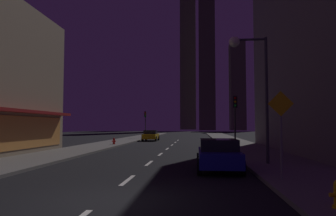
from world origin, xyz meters
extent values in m
cube|color=black|center=(0.00, 32.00, -0.05)|extent=(78.00, 136.00, 0.10)
cube|color=#605E59|center=(7.00, 32.00, 0.07)|extent=(4.00, 76.00, 0.15)
cube|color=#605E59|center=(-7.00, 32.00, 0.07)|extent=(4.00, 76.00, 0.15)
cube|color=silver|center=(0.00, 3.20, 0.01)|extent=(0.16, 2.20, 0.01)
cube|color=silver|center=(0.00, 8.40, 0.01)|extent=(0.16, 2.20, 0.01)
cube|color=silver|center=(0.00, 13.60, 0.01)|extent=(0.16, 2.20, 0.01)
cube|color=silver|center=(0.00, 18.80, 0.01)|extent=(0.16, 2.20, 0.01)
cube|color=silver|center=(0.00, 24.00, 0.01)|extent=(0.16, 2.20, 0.01)
cube|color=silver|center=(0.00, 29.20, 0.01)|extent=(0.16, 2.20, 0.01)
cube|color=silver|center=(0.00, 34.40, 0.01)|extent=(0.16, 2.20, 0.01)
cube|color=maroon|center=(-8.60, 8.73, 3.00)|extent=(0.90, 16.47, 0.20)
cube|color=#4B4738|center=(-1.84, 153.18, 35.17)|extent=(8.30, 5.22, 70.34)
cube|color=#433F32|center=(7.27, 127.83, 37.27)|extent=(7.07, 8.34, 74.55)
cube|color=#464335|center=(20.30, 125.50, 19.00)|extent=(6.35, 7.87, 37.99)
cube|color=#3F3C2F|center=(35.15, 139.06, 32.65)|extent=(5.88, 7.38, 65.30)
cube|color=navy|center=(3.60, 6.07, 0.61)|extent=(1.80, 4.20, 0.65)
cube|color=black|center=(3.60, 5.87, 1.17)|extent=(1.64, 2.00, 0.55)
cylinder|color=black|center=(2.72, 7.47, 0.34)|extent=(0.22, 0.68, 0.68)
cylinder|color=black|center=(4.48, 7.47, 0.34)|extent=(0.22, 0.68, 0.68)
cylinder|color=black|center=(2.72, 4.67, 0.34)|extent=(0.22, 0.68, 0.68)
cylinder|color=black|center=(4.48, 4.67, 0.34)|extent=(0.22, 0.68, 0.68)
sphere|color=white|center=(3.05, 8.12, 0.67)|extent=(0.18, 0.18, 0.18)
sphere|color=white|center=(4.15, 8.12, 0.67)|extent=(0.18, 0.18, 0.18)
cube|color=gold|center=(-3.60, 32.79, 0.61)|extent=(1.80, 4.20, 0.65)
cube|color=black|center=(-3.60, 32.59, 1.17)|extent=(1.64, 2.00, 0.55)
cylinder|color=black|center=(-4.48, 34.19, 0.34)|extent=(0.22, 0.68, 0.68)
cylinder|color=black|center=(-2.72, 34.19, 0.34)|extent=(0.22, 0.68, 0.68)
cylinder|color=black|center=(-4.48, 31.39, 0.34)|extent=(0.22, 0.68, 0.68)
cylinder|color=black|center=(-2.72, 31.39, 0.34)|extent=(0.22, 0.68, 0.68)
sphere|color=white|center=(-4.15, 34.84, 0.67)|extent=(0.18, 0.18, 0.18)
sphere|color=white|center=(-3.05, 34.84, 0.67)|extent=(0.18, 0.18, 0.18)
cylinder|color=yellow|center=(5.74, -0.70, 0.45)|extent=(0.10, 0.10, 0.10)
cylinder|color=red|center=(-5.90, 22.62, 0.43)|extent=(0.22, 0.22, 0.55)
sphere|color=red|center=(-5.90, 22.62, 0.70)|extent=(0.21, 0.21, 0.21)
cylinder|color=red|center=(-5.90, 22.62, 0.18)|extent=(0.30, 0.30, 0.06)
cylinder|color=red|center=(-6.06, 22.62, 0.45)|extent=(0.10, 0.10, 0.10)
cylinder|color=red|center=(-5.74, 22.62, 0.45)|extent=(0.10, 0.10, 0.10)
cylinder|color=#2D2D2D|center=(5.50, 15.18, 2.25)|extent=(0.12, 0.12, 4.20)
cube|color=black|center=(5.50, 14.98, 3.85)|extent=(0.32, 0.24, 0.90)
sphere|color=red|center=(5.50, 14.85, 4.13)|extent=(0.18, 0.18, 0.18)
sphere|color=#F2B20C|center=(5.50, 14.85, 3.85)|extent=(0.18, 0.18, 0.18)
sphere|color=#19D833|center=(5.50, 14.85, 3.57)|extent=(0.18, 0.18, 0.18)
cylinder|color=#2D2D2D|center=(-5.50, 39.58, 2.25)|extent=(0.12, 0.12, 4.20)
cube|color=black|center=(-5.50, 39.38, 3.85)|extent=(0.32, 0.24, 0.90)
sphere|color=red|center=(-5.50, 39.25, 4.13)|extent=(0.18, 0.18, 0.18)
sphere|color=#F2B20C|center=(-5.50, 39.25, 3.85)|extent=(0.18, 0.18, 0.18)
sphere|color=#19D833|center=(-5.50, 39.25, 3.57)|extent=(0.18, 0.18, 0.18)
cylinder|color=#38383D|center=(6.20, 7.73, 3.40)|extent=(0.16, 0.16, 6.50)
cylinder|color=#38383D|center=(5.40, 7.73, 6.55)|extent=(1.60, 0.12, 0.12)
sphere|color=#FCF7CC|center=(4.60, 7.73, 6.45)|extent=(0.56, 0.56, 0.56)
cylinder|color=slate|center=(5.60, 2.95, 1.35)|extent=(0.08, 0.08, 2.40)
cube|color=yellow|center=(5.60, 2.92, 2.85)|extent=(0.91, 0.03, 0.91)
camera|label=1|loc=(2.61, -8.23, 2.07)|focal=32.55mm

